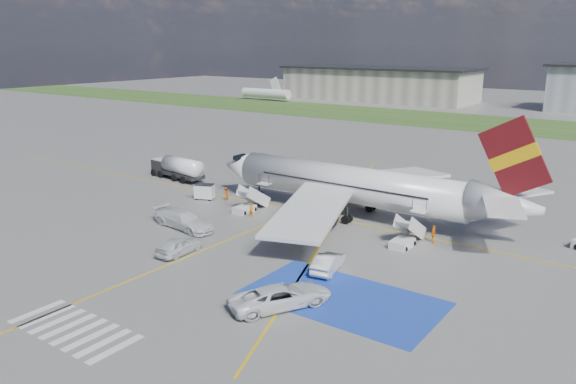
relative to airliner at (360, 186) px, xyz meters
name	(u,v)px	position (x,y,z in m)	size (l,w,h in m)	color
ground	(267,253)	(-1.51, -14.00, -3.39)	(400.00, 400.00, 0.00)	#60605E
grass_strip	(530,127)	(-1.51, 81.00, -3.39)	(400.00, 30.00, 0.01)	#2D4C1E
taxiway_line_main	(337,219)	(-1.51, -2.00, -3.39)	(120.00, 0.20, 0.01)	gold
taxiway_line_cross	(139,277)	(-6.51, -24.00, -3.39)	(0.20, 60.00, 0.01)	gold
taxiway_line_diag	(337,219)	(-1.51, -2.00, -3.39)	(0.20, 60.00, 0.01)	gold
staging_box	(343,298)	(8.49, -18.00, -3.39)	(14.00, 8.00, 0.01)	#1B3BA6
crosswalk	(74,329)	(-3.31, -32.00, -3.39)	(9.00, 4.00, 0.01)	silver
terminal_west	(379,84)	(-56.51, 116.00, 1.61)	(60.00, 22.00, 10.00)	gray
airliner	(360,186)	(0.00, 0.00, 0.00)	(36.81, 32.95, 11.92)	silver
airstairs_fwd	(247,206)	(-11.01, -5.30, -2.77)	(1.90, 5.20, 3.60)	silver
airstairs_aft	(404,239)	(7.49, -5.30, -2.77)	(1.90, 5.20, 3.60)	silver
fuel_tanker	(178,170)	(-28.23, 0.86, -2.10)	(9.21, 3.51, 3.07)	black
gpu_cart	(205,192)	(-18.23, -4.37, -2.57)	(2.55, 2.14, 1.83)	silver
car_silver_a	(179,246)	(-7.56, -18.66, -2.62)	(1.82, 4.51, 1.54)	silver
car_silver_b	(328,262)	(4.97, -14.33, -2.66)	(1.56, 4.47, 1.47)	#AFB2B7
van_white_a	(281,293)	(5.65, -21.67, -2.35)	(2.57, 5.57, 2.09)	silver
van_white_b	(183,217)	(-12.53, -13.35, -2.25)	(2.37, 5.84, 2.29)	silver
crew_fwd	(251,210)	(-9.21, -6.72, -2.62)	(0.56, 0.37, 1.55)	orange
crew_nose	(226,194)	(-15.78, -3.39, -2.61)	(0.76, 0.59, 1.57)	orange
crew_aft	(433,234)	(9.34, -3.02, -2.55)	(0.99, 0.41, 1.69)	orange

